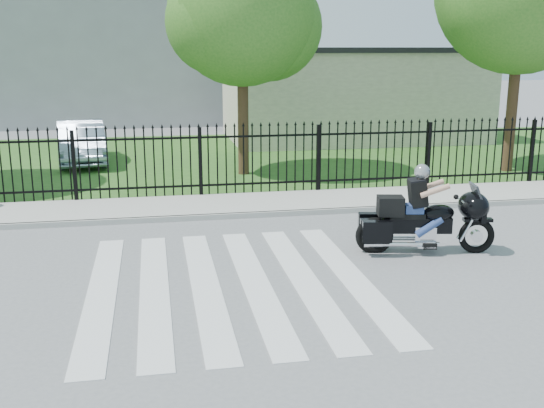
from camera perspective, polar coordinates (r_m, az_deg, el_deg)
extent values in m
plane|color=slate|center=(10.27, -3.74, -7.17)|extent=(120.00, 120.00, 0.00)
cube|color=#ADAAA3|center=(15.01, -6.06, -0.20)|extent=(40.00, 2.00, 0.12)
cube|color=#ADAAA3|center=(14.05, -5.73, -1.17)|extent=(40.00, 0.12, 0.12)
cube|color=#27531C|center=(21.87, -7.57, 4.04)|extent=(40.00, 12.00, 0.02)
cube|color=black|center=(15.92, -6.39, 1.67)|extent=(26.00, 0.04, 0.05)
cube|color=black|center=(15.72, -6.50, 5.95)|extent=(26.00, 0.04, 0.05)
cylinder|color=#382316|center=(18.78, -2.62, 8.92)|extent=(0.32, 0.32, 4.16)
sphere|color=#2C621C|center=(18.74, -2.71, 16.86)|extent=(4.20, 4.20, 4.20)
cylinder|color=#382316|center=(20.53, 20.82, 9.36)|extent=(0.32, 0.32, 4.80)
cube|color=beige|center=(26.86, 7.09, 9.59)|extent=(10.00, 6.00, 3.50)
cube|color=black|center=(26.79, 7.21, 13.54)|extent=(10.20, 6.20, 0.20)
cube|color=#92959A|center=(35.66, -14.28, 17.13)|extent=(15.00, 10.00, 12.00)
torus|color=black|center=(12.28, 17.85, -2.74)|extent=(0.67, 0.25, 0.66)
torus|color=black|center=(11.86, 9.16, -2.82)|extent=(0.72, 0.28, 0.70)
cube|color=black|center=(11.94, 12.86, -1.82)|extent=(1.27, 0.47, 0.29)
ellipsoid|color=black|center=(11.97, 14.71, -0.79)|extent=(0.66, 0.49, 0.32)
cube|color=black|center=(11.85, 11.99, -0.97)|extent=(0.67, 0.42, 0.10)
cube|color=silver|center=(12.01, 13.49, -2.57)|extent=(0.43, 0.36, 0.29)
ellipsoid|color=black|center=(12.11, 17.62, -0.17)|extent=(0.64, 0.78, 0.52)
cube|color=black|center=(11.75, 10.57, -0.16)|extent=(0.52, 0.45, 0.35)
cube|color=navy|center=(11.85, 12.57, -0.43)|extent=(0.38, 0.35, 0.17)
sphere|color=#96989D|center=(11.73, 13.30, 2.85)|extent=(0.28, 0.28, 0.28)
imported|color=#97A9BE|center=(21.70, -16.71, 5.35)|extent=(1.95, 4.29, 1.36)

